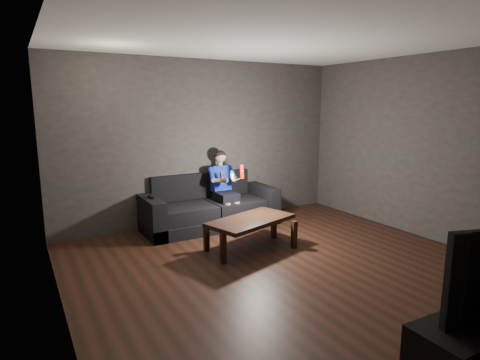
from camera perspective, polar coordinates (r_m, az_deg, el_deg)
floor at (r=4.97m, az=7.53°, el=-12.76°), size 5.00×5.00×0.00m
back_wall at (r=6.75m, az=-5.12°, el=5.36°), size 5.00×0.04×2.70m
left_wall at (r=3.68m, az=-24.72°, el=0.02°), size 0.04×5.00×2.70m
right_wall at (r=6.43m, az=25.96°, el=4.07°), size 0.04×5.00×2.70m
ceiling at (r=4.62m, az=8.39°, el=19.66°), size 5.00×5.00×0.02m
sofa at (r=6.61m, az=-4.47°, el=-4.20°), size 2.19×0.95×0.85m
child at (r=6.57m, az=-2.36°, el=-0.25°), size 0.47×0.57×1.14m
wii_remote_red at (r=6.19m, az=0.23°, el=1.20°), size 0.07×0.09×0.22m
nunchuk_white at (r=6.12m, az=-1.14°, el=0.64°), size 0.07×0.10×0.16m
wii_remote_black at (r=6.12m, az=-12.57°, el=-2.40°), size 0.04×0.17×0.03m
coffee_table at (r=5.50m, az=1.54°, el=-6.09°), size 1.34×0.94×0.44m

